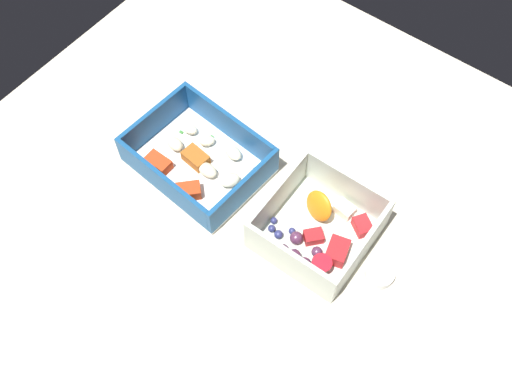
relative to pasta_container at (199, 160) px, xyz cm
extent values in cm
cube|color=beige|center=(-8.45, -0.19, -2.74)|extent=(80.00, 80.00, 2.00)
cube|color=white|center=(0.08, -0.10, -1.44)|extent=(18.58, 14.75, 0.60)
cube|color=#19518C|center=(-8.41, 0.53, 1.30)|extent=(1.59, 13.50, 4.88)
cube|color=#19518C|center=(8.58, -0.72, 1.30)|extent=(1.59, 13.50, 4.88)
cube|color=#19518C|center=(0.56, 6.33, 1.30)|extent=(16.43, 1.81, 4.88)
cube|color=#19518C|center=(-0.39, -6.52, 1.30)|extent=(16.43, 1.81, 4.88)
ellipsoid|color=beige|center=(-1.96, 0.42, -0.15)|extent=(2.94, 2.13, 1.42)
ellipsoid|color=beige|center=(4.54, 0.25, -0.20)|extent=(3.05, 2.45, 1.34)
ellipsoid|color=beige|center=(-5.37, -0.17, -0.15)|extent=(3.06, 3.42, 1.41)
ellipsoid|color=beige|center=(-2.96, -3.98, -0.19)|extent=(3.05, 2.41, 1.36)
ellipsoid|color=beige|center=(-6.79, -2.61, -0.24)|extent=(2.46, 2.99, 1.29)
ellipsoid|color=beige|center=(1.31, -3.39, -0.35)|extent=(2.63, 2.76, 1.13)
ellipsoid|color=beige|center=(4.63, -3.50, -0.34)|extent=(2.47, 1.87, 1.15)
cube|color=red|center=(4.31, 3.57, -0.34)|extent=(3.56, 2.14, 1.61)
cube|color=#AD5B1E|center=(0.71, 0.06, -0.29)|extent=(3.81, 2.78, 1.70)
cube|color=red|center=(-2.01, 4.50, -0.26)|extent=(3.80, 3.83, 1.76)
cube|color=#387A33|center=(1.55, -4.71, -1.04)|extent=(0.60, 0.40, 0.20)
cube|color=#387A33|center=(5.62, -0.77, -1.04)|extent=(0.60, 0.40, 0.20)
cube|color=#387A33|center=(5.60, -2.66, -1.04)|extent=(0.60, 0.40, 0.20)
cube|color=silver|center=(-19.10, -1.23, -1.44)|extent=(13.67, 14.16, 0.60)
cube|color=silver|center=(-25.50, -1.36, 1.72)|extent=(0.88, 13.91, 5.72)
cube|color=silver|center=(-12.71, -1.11, 1.72)|extent=(0.88, 13.91, 5.72)
cube|color=silver|center=(-19.24, 5.42, 1.72)|extent=(12.21, 0.84, 5.72)
cube|color=silver|center=(-18.97, -7.88, 1.72)|extent=(12.21, 0.84, 5.72)
ellipsoid|color=orange|center=(-17.63, -3.53, 1.19)|extent=(4.90, 4.00, 4.46)
cube|color=red|center=(-19.24, -0.20, -0.41)|extent=(2.98, 3.02, 1.46)
cube|color=red|center=(-22.86, -0.58, -0.13)|extent=(3.36, 3.95, 2.03)
cube|color=red|center=(-23.46, -5.29, -0.34)|extent=(3.32, 3.13, 1.60)
cube|color=#F4EACC|center=(-20.25, -5.96, -0.37)|extent=(2.71, 2.13, 1.54)
sphere|color=#562D4C|center=(-18.85, 3.60, -0.27)|extent=(1.76, 1.76, 1.76)
sphere|color=#562D4C|center=(-17.60, 1.37, -0.28)|extent=(1.73, 1.73, 1.73)
sphere|color=#562D4C|center=(-20.55, 3.90, -0.15)|extent=(1.99, 1.99, 1.99)
sphere|color=#562D4C|center=(-20.80, 1.33, -0.43)|extent=(1.42, 1.42, 1.42)
sphere|color=#562D4C|center=(-17.23, 3.93, -0.25)|extent=(1.79, 1.79, 1.79)
cone|color=red|center=(-22.38, 2.71, -0.10)|extent=(2.61, 2.61, 2.09)
sphere|color=navy|center=(-15.41, 2.25, -0.56)|extent=(1.17, 1.17, 1.17)
sphere|color=navy|center=(-14.17, 2.06, -0.64)|extent=(1.00, 1.00, 1.00)
sphere|color=navy|center=(-15.07, 3.66, -0.61)|extent=(1.07, 1.07, 1.07)
sphere|color=navy|center=(-13.69, 0.94, -0.68)|extent=(0.93, 0.93, 0.93)
sphere|color=navy|center=(-16.49, 0.73, -0.68)|extent=(0.93, 0.93, 0.93)
sphere|color=navy|center=(-15.88, 4.56, -0.55)|extent=(1.19, 1.19, 1.19)
cylinder|color=white|center=(-28.72, -1.22, -1.03)|extent=(3.74, 3.74, 1.43)
camera|label=1|loc=(-33.57, 30.86, 68.74)|focal=41.59mm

